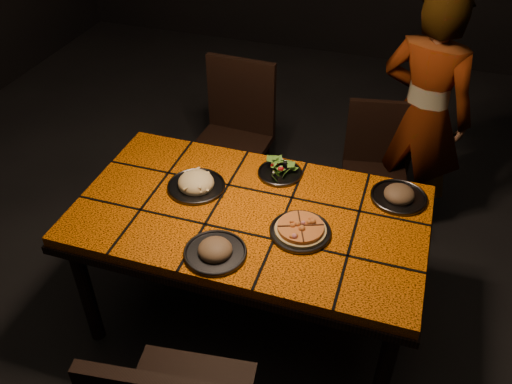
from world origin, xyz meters
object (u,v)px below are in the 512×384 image
(dining_table, at_px, (250,223))
(diner, at_px, (423,115))
(plate_pizza, at_px, (300,230))
(plate_pasta, at_px, (196,184))
(chair_far_right, at_px, (375,162))
(chair_far_left, at_px, (235,128))

(dining_table, distance_m, diner, 1.31)
(plate_pizza, bearing_deg, plate_pasta, 164.17)
(diner, relative_size, plate_pasta, 5.43)
(chair_far_right, bearing_deg, dining_table, -126.68)
(plate_pasta, bearing_deg, dining_table, -15.42)
(diner, relative_size, plate_pizza, 5.20)
(plate_pizza, height_order, plate_pasta, plate_pasta)
(diner, distance_m, plate_pizza, 1.26)
(chair_far_right, bearing_deg, plate_pizza, -112.18)
(plate_pizza, bearing_deg, chair_far_right, 78.15)
(chair_far_left, height_order, plate_pasta, chair_far_left)
(plate_pizza, distance_m, plate_pasta, 0.58)
(diner, bearing_deg, plate_pizza, 87.62)
(dining_table, relative_size, plate_pasta, 5.79)
(diner, bearing_deg, plate_pasta, 63.68)
(dining_table, height_order, plate_pasta, plate_pasta)
(diner, bearing_deg, chair_far_right, 51.69)
(chair_far_left, distance_m, chair_far_right, 0.89)
(dining_table, relative_size, chair_far_right, 1.93)
(chair_far_right, relative_size, plate_pasta, 3.00)
(dining_table, xyz_separation_m, chair_far_right, (0.48, 0.96, -0.19))
(dining_table, height_order, chair_far_left, chair_far_left)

